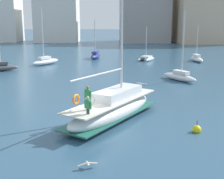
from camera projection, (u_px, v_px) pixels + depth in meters
ground_plane at (89, 123)px, 21.85m from camera, size 400.00×400.00×0.00m
main_sailboat at (113, 107)px, 22.36m from camera, size 7.38×9.29×14.05m
moored_sloop_far at (146, 58)px, 54.07m from camera, size 3.47×4.25×5.80m
moored_catamaran at (179, 76)px, 36.63m from camera, size 3.78×4.90×8.03m
moored_cutter_left at (46, 61)px, 49.41m from camera, size 4.17×5.42×8.83m
moored_cutter_right at (197, 58)px, 53.07m from camera, size 1.46×5.00×6.07m
moored_ketch_distant at (95, 55)px, 57.25m from camera, size 2.24×5.91×7.00m
seagull at (88, 164)px, 15.14m from camera, size 0.99×0.50×0.16m
mooring_buoy at (197, 129)px, 20.04m from camera, size 0.57×0.57×0.89m
waterfront_buildings at (105, 8)px, 95.89m from camera, size 85.01×20.27×27.59m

